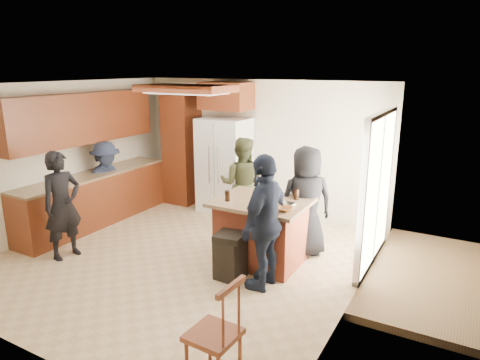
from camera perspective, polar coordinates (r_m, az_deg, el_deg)
The scene contains 12 objects.
person_front_left at distance 6.69m, azimuth -22.60°, elevation -3.13°, with size 0.58×0.42×1.59m, color black.
person_behind_left at distance 7.25m, azimuth 0.26°, elevation -0.52°, with size 0.78×0.48×1.60m, color #3C4025.
person_behind_right at distance 6.30m, azimuth 8.76°, elevation -2.90°, with size 0.81×0.52×1.65m, color black.
person_side_right at distance 5.32m, azimuth 3.39°, elevation -5.65°, with size 1.02×0.52×1.73m, color #1A2235.
person_counter at distance 8.00m, azimuth -17.31°, elevation -0.25°, with size 0.94×0.44×1.46m, color #1B2237.
left_cabinetry at distance 7.92m, azimuth -19.25°, elevation 1.11°, with size 0.64×3.00×2.30m.
back_wall_units at distance 8.55m, azimuth -6.34°, elevation 5.74°, with size 1.80×0.60×2.45m.
refrigerator at distance 8.16m, azimuth -2.07°, elevation 1.94°, with size 0.90×0.76×1.80m.
kitchen_island at distance 6.10m, azimuth 2.85°, elevation -6.83°, with size 1.28×1.03×0.93m.
island_items at distance 5.79m, azimuth 4.64°, elevation -2.93°, with size 1.01×0.71×0.15m.
trash_bin at distance 5.72m, azimuth -1.33°, elevation -10.06°, with size 0.40×0.40×0.63m.
spindle_chair at distance 4.00m, azimuth -3.32°, elevation -19.95°, with size 0.44×0.44×0.99m.
Camera 1 is at (3.57, -4.68, 2.74)m, focal length 32.00 mm.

